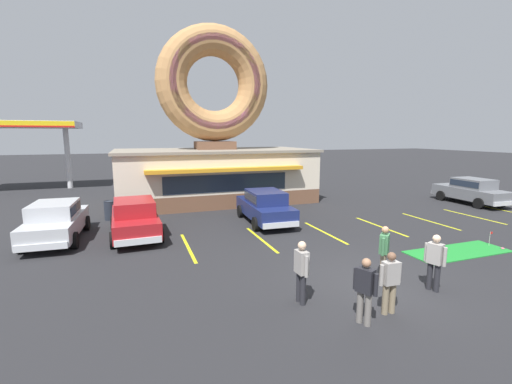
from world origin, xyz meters
name	(u,v)px	position (x,y,z in m)	size (l,w,h in m)	color
ground_plane	(377,281)	(0.00, 0.00, 0.00)	(160.00, 160.00, 0.00)	#232326
donut_shop_building	(215,143)	(-1.60, 13.94, 3.74)	(12.30, 6.75, 10.96)	brown
putting_mat	(458,252)	(4.52, 1.10, 0.01)	(3.95, 1.41, 0.03)	#1E842D
mini_donut_near_left	(503,248)	(6.35, 0.74, 0.05)	(0.13, 0.13, 0.04)	#D8667F
mini_donut_near_right	(436,251)	(3.69, 1.33, 0.05)	(0.13, 0.13, 0.04)	#D17F47
mini_donut_mid_left	(445,251)	(4.09, 1.28, 0.05)	(0.13, 0.13, 0.04)	#D8667F
mini_donut_mid_centre	(439,255)	(3.49, 1.00, 0.05)	(0.13, 0.13, 0.04)	#A5724C
golf_ball	(439,250)	(3.92, 1.37, 0.05)	(0.04, 0.04, 0.04)	white
putting_flag_pin	(491,235)	(6.28, 1.19, 0.44)	(0.13, 0.01, 0.55)	silver
car_silver	(56,220)	(-9.67, 7.66, 0.87)	(2.12, 4.63, 1.60)	#B2B5BA
car_red	(135,216)	(-6.65, 7.20, 0.87)	(2.12, 4.63, 1.60)	maroon
car_navy	(265,205)	(-0.62, 7.55, 0.87)	(2.12, 4.63, 1.60)	navy
car_grey	(471,190)	(13.24, 7.57, 0.87)	(2.11, 4.62, 1.60)	slate
pedestrian_blue_sweater_man	(301,269)	(-2.72, -0.42, 0.91)	(0.25, 0.60, 1.64)	#232328
pedestrian_hooded_kid	(365,288)	(-1.82, -1.79, 0.86)	(0.37, 0.55, 1.56)	slate
pedestrian_leather_jacket_man	(390,280)	(-0.97, -1.60, 0.84)	(0.60, 0.25, 1.54)	#7F7056
pedestrian_clipboard_woman	(384,250)	(0.32, 0.15, 0.88)	(0.47, 0.43, 1.60)	#7F7056
pedestrian_beanie_man	(435,260)	(1.05, -1.01, 0.88)	(0.35, 0.57, 1.59)	#232328
trash_bin	(110,210)	(-7.83, 10.72, 0.50)	(0.57, 0.57, 0.97)	#232833
gas_station_canopy	(13,127)	(-15.04, 23.29, 4.86)	(9.00, 4.46, 5.30)	silver
parking_stripe_far_left	(188,247)	(-4.78, 5.00, 0.00)	(0.12, 3.60, 0.01)	yellow
parking_stripe_left	(261,239)	(-1.78, 5.00, 0.00)	(0.12, 3.60, 0.01)	yellow
parking_stripe_mid_left	(324,232)	(1.22, 5.00, 0.00)	(0.12, 3.60, 0.01)	yellow
parking_stripe_centre	(380,226)	(4.22, 5.00, 0.00)	(0.12, 3.60, 0.01)	yellow
parking_stripe_mid_right	(429,221)	(7.22, 5.00, 0.00)	(0.12, 3.60, 0.01)	yellow
parking_stripe_right	(473,216)	(10.22, 5.00, 0.00)	(0.12, 3.60, 0.01)	yellow
parking_stripe_far_right	(512,212)	(13.22, 5.00, 0.00)	(0.12, 3.60, 0.01)	yellow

